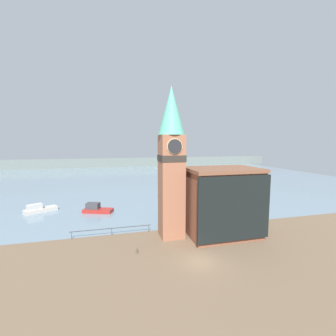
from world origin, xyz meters
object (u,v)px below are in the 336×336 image
Objects in this scene: clock_tower at (171,159)px; mooring_bollard_near at (137,250)px; pier_building at (222,201)px; boat_far at (39,209)px; boat_near at (96,209)px.

mooring_bollard_near is (-5.55, -4.15, -11.04)m from clock_tower.
pier_building is (7.41, -1.35, -6.42)m from clock_tower.
pier_building is at bearing -63.11° from boat_far.
pier_building reaches higher than mooring_bollard_near.
mooring_bollard_near is at bearing -167.80° from pier_building.
clock_tower is 9.89m from pier_building.
clock_tower is 3.53× the size of boat_far.
pier_building is 35.74m from boat_far.
boat_far is 27.63m from mooring_bollard_near.
boat_far is at bearing 141.96° from clock_tower.
boat_far is at bearing 147.63° from pier_building.
boat_near is at bearing 139.66° from pier_building.
clock_tower is 13.04m from mooring_bollard_near.
mooring_bollard_near is at bearing -52.69° from boat_near.
clock_tower reaches higher than boat_near.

